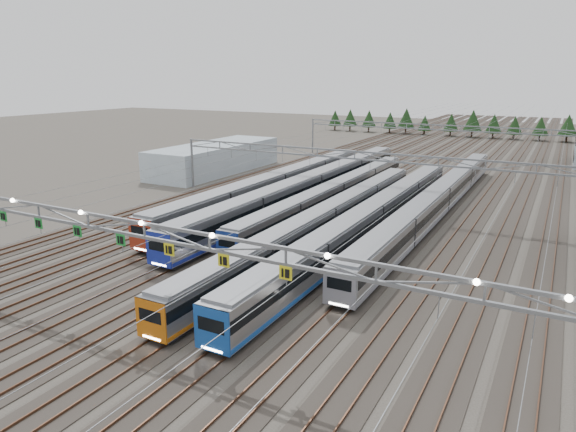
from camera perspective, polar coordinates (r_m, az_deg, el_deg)
The scene contains 13 objects.
ground at distance 39.63m, azimuth -14.90°, elevation -11.71°, with size 400.00×400.00×0.00m, color #47423A.
track_bed at distance 128.69m, azimuth 17.14°, elevation 7.40°, with size 54.00×260.00×5.42m.
train_a at distance 74.65m, azimuth -1.30°, elevation 3.37°, with size 3.05×55.17×3.97m.
train_b at distance 74.98m, azimuth 2.73°, elevation 3.35°, with size 2.95×65.35×3.84m.
train_c at distance 71.37m, azimuth 5.26°, elevation 2.49°, with size 2.58×52.16×3.35m.
train_d at distance 57.80m, azimuth 4.13°, elevation -0.52°, with size 2.61×55.99×3.40m.
train_e at distance 58.63m, azimuth 9.24°, elevation -0.34°, with size 2.78×60.14×3.61m.
train_f at distance 70.17m, azimuth 16.41°, elevation 1.79°, with size 2.73×67.10×3.56m.
gantry_near at distance 36.98m, azimuth -15.83°, elevation -1.90°, with size 56.36×0.61×8.08m.
gantry_mid at distance 70.73m, azimuth 7.39°, elevation 6.00°, with size 56.36×0.36×8.00m.
gantry_far at distance 113.56m, azimuth 15.76°, elevation 9.03°, with size 56.36×0.36×8.00m.
west_shed at distance 99.43m, azimuth -8.05°, elevation 6.43°, with size 10.00×30.00×5.20m, color #A4B7C4.
treeline at distance 164.48m, azimuth 18.43°, elevation 9.84°, with size 87.50×5.60×7.02m.
Camera 1 is at (24.99, -25.21, 17.64)m, focal length 32.00 mm.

